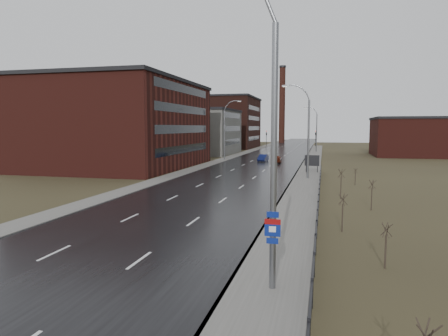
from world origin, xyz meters
The scene contains 25 objects.
ground centered at (0.00, 0.00, 0.00)m, with size 320.00×320.00×0.00m, color #2D2819.
road centered at (0.00, 60.00, 0.03)m, with size 14.00×300.00×0.06m, color black.
sidewalk_right centered at (8.60, 35.00, 0.09)m, with size 3.20×180.00×0.18m, color #595651.
curb_right centered at (7.08, 35.00, 0.09)m, with size 0.16×180.00×0.18m, color slate.
sidewalk_left centered at (-8.20, 60.00, 0.06)m, with size 2.40×260.00×0.12m, color #595651.
warehouse_near centered at (-20.99, 45.00, 6.76)m, with size 22.44×28.56×13.50m.
warehouse_mid centered at (-17.99, 78.00, 5.26)m, with size 16.32×20.40×10.50m.
warehouse_far centered at (-22.99, 108.00, 7.76)m, with size 26.52×24.48×15.50m.
building_right centered at (30.30, 82.00, 4.26)m, with size 18.36×16.32×8.50m.
smokestack centered at (-6.00, 150.00, 15.50)m, with size 2.70×2.70×30.70m.
streetlight_main centered at (8.47, 2.00, 6.06)m, with size 3.91×0.29×12.11m.
streetlight_right_mid centered at (8.50, 36.00, 5.84)m, with size 3.36×0.28×11.35m.
streetlight_left centered at (-7.70, 62.00, 5.84)m, with size 3.36×0.28×11.35m.
streetlight_right_far centered at (8.50, 90.00, 5.84)m, with size 3.36×0.28×11.35m.
guardrail centered at (10.30, 18.31, 0.71)m, with size 0.10×53.05×1.10m.
shrub_b centered at (13.36, 5.80, 1.10)m, with size 0.49×0.52×2.07m.
shrub_c centered at (11.78, 11.90, 1.23)m, with size 0.55×0.58×2.32m.
shrub_d centered at (14.20, 18.94, 1.24)m, with size 0.55×0.58×2.33m.
shrub_e centered at (12.14, 23.45, 1.41)m, with size 0.62×0.66×2.65m.
shrub_f centered at (14.01, 32.54, 0.98)m, with size 0.45×0.47×1.86m.
billboard centered at (9.10, 42.61, 1.69)m, with size 1.96×0.17×2.52m.
traffic_light_left centered at (-8.00, 120.00, 4.60)m, with size 0.58×2.73×5.30m.
traffic_light_right centered at (8.00, 120.00, 4.60)m, with size 0.58×2.73×5.30m.
car_near centered at (-0.08, 59.34, 0.65)m, with size 1.38×3.94×1.30m, color #0E1647.
car_far centered at (2.66, 57.04, 0.69)m, with size 1.62×4.03×1.37m, color #501A0D.
Camera 1 is at (10.57, -12.69, 6.28)m, focal length 32.00 mm.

